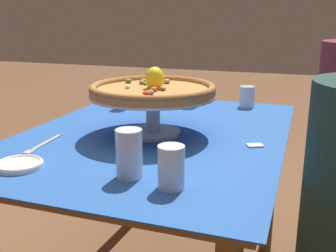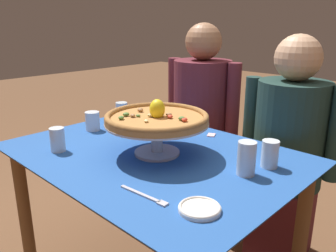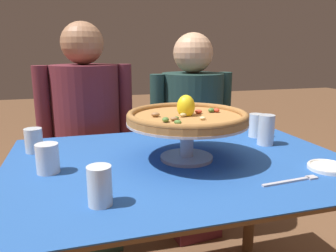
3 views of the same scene
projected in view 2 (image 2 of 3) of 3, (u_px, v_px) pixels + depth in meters
The scene contains 13 objects.
dining_table at pixel (153, 174), 1.51m from camera, with size 1.23×0.90×0.73m.
pizza_stand at pixel (158, 130), 1.43m from camera, with size 0.43×0.43×0.14m.
pizza at pixel (157, 117), 1.41m from camera, with size 0.43×0.43×0.09m.
water_glass_back_left at pixel (122, 111), 1.98m from camera, with size 0.07×0.07×0.09m.
water_glass_front_left at pixel (58, 141), 1.48m from camera, with size 0.06×0.06×0.10m.
water_glass_side_left at pixel (92, 122), 1.76m from camera, with size 0.07×0.07×0.10m.
water_glass_side_right at pixel (246, 160), 1.24m from camera, with size 0.07×0.07×0.13m.
water_glass_back_right at pixel (270, 156), 1.31m from camera, with size 0.07×0.07×0.11m.
side_plate at pixel (200, 208), 1.02m from camera, with size 0.13×0.13×0.02m.
dinner_fork at pixel (146, 196), 1.10m from camera, with size 0.20×0.03×0.01m.
sugar_packet at pixel (211, 135), 1.69m from camera, with size 0.05×0.04×0.01m, color beige.
diner_left at pixel (201, 126), 2.19m from camera, with size 0.51×0.39×1.26m.
diner_right at pixel (287, 156), 1.78m from camera, with size 0.51×0.39×1.21m.
Camera 2 is at (1.01, -0.94, 1.27)m, focal length 36.53 mm.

